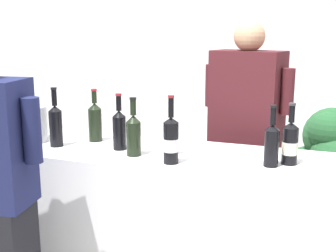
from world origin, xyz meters
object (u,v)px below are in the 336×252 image
at_px(wine_bottle_1, 134,133).
at_px(wine_bottle_2, 119,128).
at_px(wine_bottle_3, 272,144).
at_px(wine_bottle_5, 290,143).
at_px(wine_bottle_4, 56,124).
at_px(wine_bottle_6, 95,121).
at_px(person_server, 245,156).
at_px(wine_glass, 170,130).
at_px(wine_bottle_8, 171,140).
at_px(potted_shrub, 328,161).
at_px(ice_bucket, 31,123).

height_order(wine_bottle_1, wine_bottle_2, wine_bottle_2).
relative_size(wine_bottle_3, wine_bottle_5, 0.99).
bearing_deg(wine_bottle_1, wine_bottle_4, 177.44).
bearing_deg(wine_bottle_4, wine_bottle_6, 49.77).
xyz_separation_m(wine_bottle_1, wine_bottle_6, (-0.35, 0.20, 0.00)).
distance_m(wine_bottle_3, person_server, 0.79).
bearing_deg(wine_bottle_6, wine_bottle_5, -4.08).
xyz_separation_m(wine_bottle_1, wine_glass, (0.18, 0.08, 0.02)).
distance_m(wine_bottle_2, wine_glass, 0.30).
bearing_deg(wine_bottle_8, wine_bottle_2, 157.78).
distance_m(wine_bottle_2, wine_bottle_8, 0.39).
distance_m(wine_bottle_2, wine_bottle_3, 0.84).
height_order(wine_bottle_2, wine_glass, wine_bottle_2).
relative_size(wine_bottle_8, potted_shrub, 0.32).
xyz_separation_m(wine_bottle_3, ice_bucket, (-1.43, 0.02, -0.01)).
xyz_separation_m(wine_bottle_2, wine_glass, (0.30, -0.01, 0.02)).
bearing_deg(wine_bottle_8, wine_bottle_1, 164.87).
xyz_separation_m(wine_bottle_8, wine_glass, (-0.06, 0.14, 0.02)).
bearing_deg(wine_glass, ice_bucket, -179.53).
relative_size(wine_bottle_2, person_server, 0.18).
height_order(wine_bottle_4, ice_bucket, wine_bottle_4).
bearing_deg(wine_bottle_3, person_server, 109.32).
xyz_separation_m(wine_glass, person_server, (0.29, 0.68, -0.30)).
relative_size(ice_bucket, person_server, 0.13).
relative_size(wine_bottle_3, potted_shrub, 0.28).
bearing_deg(wine_glass, wine_bottle_1, -156.44).
relative_size(wine_bottle_1, wine_bottle_8, 0.91).
distance_m(wine_bottle_2, ice_bucket, 0.59).
relative_size(wine_bottle_4, wine_bottle_5, 1.10).
distance_m(wine_bottle_2, wine_bottle_5, 0.93).
bearing_deg(wine_bottle_6, wine_bottle_2, -28.80).
relative_size(wine_bottle_2, wine_glass, 1.62).
height_order(wine_bottle_1, wine_bottle_6, wine_bottle_6).
bearing_deg(wine_bottle_8, wine_glass, 111.64).
distance_m(wine_bottle_5, wine_glass, 0.62).
xyz_separation_m(wine_bottle_4, wine_bottle_6, (0.15, 0.18, -0.01)).
bearing_deg(wine_bottle_2, wine_bottle_8, -22.22).
distance_m(wine_bottle_5, wine_bottle_8, 0.60).
bearing_deg(wine_bottle_1, wine_bottle_6, 149.37).
xyz_separation_m(wine_bottle_6, potted_shrub, (1.35, 1.12, -0.43)).
bearing_deg(potted_shrub, wine_bottle_6, -140.40).
distance_m(wine_bottle_5, person_server, 0.76).
bearing_deg(wine_bottle_3, wine_bottle_2, 178.08).
bearing_deg(wine_bottle_4, wine_bottle_5, 4.44).
bearing_deg(wine_bottle_2, wine_bottle_6, 151.20).
xyz_separation_m(wine_bottle_1, potted_shrub, (1.01, 1.32, -0.43)).
distance_m(wine_bottle_1, ice_bucket, 0.71).
bearing_deg(person_server, wine_bottle_8, -106.19).
bearing_deg(wine_glass, wine_bottle_5, 4.19).
xyz_separation_m(wine_bottle_4, wine_bottle_5, (1.30, 0.10, -0.02)).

